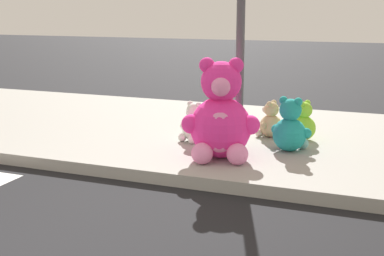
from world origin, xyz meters
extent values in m
cube|color=#9E9B93|center=(0.00, 5.20, 0.07)|extent=(28.00, 4.40, 0.15)
cylinder|color=#4C4C51|center=(1.00, 4.40, 1.75)|extent=(0.11, 0.11, 3.20)
sphere|color=#F22D93|center=(0.93, 3.85, 0.53)|extent=(0.76, 0.76, 0.76)
ellipsoid|color=pink|center=(1.00, 3.59, 0.53)|extent=(0.45, 0.28, 0.49)
sphere|color=#F22D93|center=(0.93, 3.85, 1.09)|extent=(0.50, 0.50, 0.50)
sphere|color=pink|center=(0.99, 3.65, 1.06)|extent=(0.23, 0.23, 0.23)
sphere|color=#F22D93|center=(1.09, 3.90, 1.29)|extent=(0.19, 0.19, 0.19)
sphere|color=#F22D93|center=(1.30, 3.86, 0.59)|extent=(0.24, 0.24, 0.24)
sphere|color=pink|center=(1.22, 3.60, 0.28)|extent=(0.26, 0.26, 0.26)
sphere|color=#F22D93|center=(0.76, 3.80, 1.29)|extent=(0.19, 0.19, 0.19)
sphere|color=#F22D93|center=(0.61, 3.66, 0.59)|extent=(0.24, 0.24, 0.24)
sphere|color=pink|center=(0.82, 3.48, 0.28)|extent=(0.26, 0.26, 0.26)
sphere|color=teal|center=(1.67, 4.44, 0.37)|extent=(0.43, 0.43, 0.43)
ellipsoid|color=#7BBFBC|center=(1.70, 4.59, 0.37)|extent=(0.25, 0.14, 0.28)
sphere|color=teal|center=(1.67, 4.44, 0.69)|extent=(0.28, 0.28, 0.28)
sphere|color=#7BBFBC|center=(1.70, 4.56, 0.67)|extent=(0.13, 0.13, 0.13)
sphere|color=teal|center=(1.57, 4.46, 0.81)|extent=(0.11, 0.11, 0.11)
sphere|color=teal|center=(1.48, 4.54, 0.40)|extent=(0.14, 0.14, 0.14)
sphere|color=#7BBFBC|center=(1.59, 4.65, 0.22)|extent=(0.15, 0.15, 0.15)
sphere|color=teal|center=(1.77, 4.42, 0.81)|extent=(0.11, 0.11, 0.11)
sphere|color=teal|center=(1.88, 4.45, 0.40)|extent=(0.14, 0.14, 0.14)
sphere|color=#7BBFBC|center=(1.83, 4.60, 0.22)|extent=(0.15, 0.15, 0.15)
sphere|color=white|center=(0.34, 4.48, 0.32)|extent=(0.34, 0.34, 0.34)
ellipsoid|color=white|center=(0.29, 4.37, 0.32)|extent=(0.20, 0.14, 0.22)
sphere|color=white|center=(0.34, 4.48, 0.58)|extent=(0.22, 0.22, 0.22)
sphere|color=white|center=(0.30, 4.39, 0.56)|extent=(0.10, 0.10, 0.10)
sphere|color=white|center=(0.41, 4.45, 0.67)|extent=(0.09, 0.09, 0.09)
sphere|color=white|center=(0.47, 4.38, 0.35)|extent=(0.11, 0.11, 0.11)
sphere|color=white|center=(0.37, 4.31, 0.21)|extent=(0.12, 0.12, 0.12)
sphere|color=white|center=(0.27, 4.51, 0.67)|extent=(0.09, 0.09, 0.09)
sphere|color=white|center=(0.17, 4.50, 0.35)|extent=(0.11, 0.11, 0.11)
sphere|color=white|center=(0.20, 4.38, 0.21)|extent=(0.12, 0.12, 0.12)
sphere|color=tan|center=(1.28, 5.09, 0.31)|extent=(0.32, 0.32, 0.32)
ellipsoid|color=beige|center=(1.17, 5.12, 0.31)|extent=(0.11, 0.19, 0.21)
sphere|color=tan|center=(1.28, 5.09, 0.55)|extent=(0.21, 0.21, 0.21)
sphere|color=beige|center=(1.20, 5.11, 0.54)|extent=(0.10, 0.10, 0.10)
sphere|color=tan|center=(1.27, 5.02, 0.64)|extent=(0.08, 0.08, 0.08)
sphere|color=tan|center=(1.21, 4.95, 0.34)|extent=(0.10, 0.10, 0.10)
sphere|color=beige|center=(1.13, 5.03, 0.21)|extent=(0.11, 0.11, 0.11)
sphere|color=tan|center=(1.30, 5.17, 0.64)|extent=(0.08, 0.08, 0.08)
sphere|color=tan|center=(1.28, 5.25, 0.34)|extent=(0.10, 0.10, 0.10)
sphere|color=beige|center=(1.17, 5.21, 0.21)|extent=(0.11, 0.11, 0.11)
sphere|color=#8CD133|center=(1.75, 5.08, 0.32)|extent=(0.34, 0.34, 0.34)
ellipsoid|color=#B8DE87|center=(1.63, 5.13, 0.32)|extent=(0.14, 0.20, 0.22)
sphere|color=#8CD133|center=(1.75, 5.08, 0.58)|extent=(0.23, 0.23, 0.23)
sphere|color=#B8DE87|center=(1.66, 5.12, 0.56)|extent=(0.10, 0.10, 0.10)
sphere|color=#8CD133|center=(1.72, 5.01, 0.67)|extent=(0.09, 0.09, 0.09)
sphere|color=#8CD133|center=(1.65, 4.95, 0.35)|extent=(0.11, 0.11, 0.11)
sphere|color=#B8DE87|center=(1.58, 5.05, 0.21)|extent=(0.12, 0.12, 0.12)
sphere|color=#8CD133|center=(1.78, 5.16, 0.67)|extent=(0.09, 0.09, 0.09)
sphere|color=#8CD133|center=(1.77, 5.25, 0.35)|extent=(0.11, 0.11, 0.11)
sphere|color=#B8DE87|center=(1.65, 5.22, 0.21)|extent=(0.12, 0.12, 0.12)
camera|label=1|loc=(2.82, -2.05, 1.96)|focal=48.28mm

